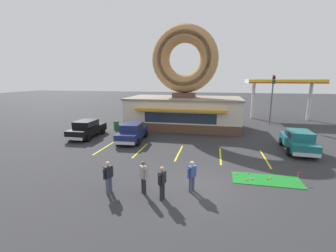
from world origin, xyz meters
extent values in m
plane|color=#2D2D30|center=(0.00, 0.00, 0.00)|extent=(160.00, 160.00, 0.00)
cube|color=brown|center=(-2.88, 14.00, 0.45)|extent=(12.00, 6.00, 0.90)
cube|color=beige|center=(-2.88, 14.00, 2.05)|extent=(12.00, 6.00, 2.30)
cube|color=gray|center=(-2.88, 14.00, 3.28)|extent=(12.30, 6.30, 0.16)
cube|color=orange|center=(-2.88, 10.70, 2.35)|extent=(9.00, 0.60, 0.20)
cube|color=#232D3D|center=(-2.88, 10.98, 1.55)|extent=(7.20, 0.03, 1.00)
cube|color=brown|center=(-2.88, 14.00, 3.61)|extent=(2.40, 1.80, 0.50)
torus|color=#B27F4C|center=(-2.88, 14.00, 7.41)|extent=(7.10, 1.90, 7.10)
torus|color=tan|center=(-2.88, 13.57, 7.41)|extent=(6.25, 1.05, 6.24)
cube|color=#197523|center=(3.42, 1.49, 0.01)|extent=(3.57, 1.52, 0.03)
torus|color=#D8667F|center=(1.88, 1.92, 0.05)|extent=(0.13, 0.13, 0.04)
torus|color=brown|center=(3.51, 1.55, 0.05)|extent=(0.13, 0.13, 0.04)
torus|color=#D8667F|center=(2.65, 1.39, 0.05)|extent=(0.13, 0.13, 0.04)
torus|color=#D17F47|center=(3.67, 1.78, 0.05)|extent=(0.13, 0.13, 0.04)
torus|color=#D17F47|center=(2.56, 2.07, 0.05)|extent=(0.13, 0.13, 0.04)
torus|color=brown|center=(2.37, 1.16, 0.05)|extent=(0.13, 0.13, 0.04)
sphere|color=white|center=(2.36, 1.14, 0.05)|extent=(0.04, 0.04, 0.04)
cylinder|color=silver|center=(4.95, 1.54, 0.31)|extent=(0.01, 0.01, 0.55)
cube|color=red|center=(5.01, 1.54, 0.53)|extent=(0.12, 0.01, 0.08)
cube|color=#196066|center=(6.75, 7.32, 0.66)|extent=(2.04, 4.50, 0.68)
cube|color=#196066|center=(6.74, 7.17, 1.30)|extent=(1.69, 2.19, 0.60)
cube|color=#232D3D|center=(6.74, 7.17, 1.32)|extent=(1.71, 2.11, 0.36)
cube|color=silver|center=(6.89, 9.54, 0.42)|extent=(1.67, 0.21, 0.24)
cube|color=silver|center=(6.61, 5.09, 0.42)|extent=(1.67, 0.21, 0.24)
cylinder|color=black|center=(5.96, 8.73, 0.32)|extent=(0.26, 0.65, 0.64)
cylinder|color=black|center=(7.72, 8.62, 0.32)|extent=(0.26, 0.65, 0.64)
cylinder|color=black|center=(5.79, 6.01, 0.32)|extent=(0.26, 0.65, 0.64)
cylinder|color=black|center=(7.54, 5.90, 0.32)|extent=(0.26, 0.65, 0.64)
cube|color=black|center=(-11.11, 7.80, 0.66)|extent=(1.85, 4.43, 0.68)
cube|color=black|center=(-11.11, 7.65, 1.30)|extent=(1.60, 2.13, 0.60)
cube|color=#232D3D|center=(-11.11, 7.65, 1.32)|extent=(1.62, 2.05, 0.36)
cube|color=silver|center=(-11.16, 10.03, 0.42)|extent=(1.67, 0.13, 0.24)
cube|color=silver|center=(-11.07, 5.57, 0.42)|extent=(1.67, 0.13, 0.24)
cylinder|color=black|center=(-12.02, 9.14, 0.32)|extent=(0.23, 0.64, 0.64)
cylinder|color=black|center=(-10.26, 9.18, 0.32)|extent=(0.23, 0.64, 0.64)
cylinder|color=black|center=(-11.97, 6.42, 0.32)|extent=(0.23, 0.64, 0.64)
cylinder|color=black|center=(-10.21, 6.45, 0.32)|extent=(0.23, 0.64, 0.64)
cube|color=navy|center=(-6.50, 7.43, 0.66)|extent=(2.05, 4.51, 0.68)
cube|color=navy|center=(-6.49, 7.28, 1.30)|extent=(1.70, 2.20, 0.60)
cube|color=#232D3D|center=(-6.49, 7.28, 1.32)|extent=(1.72, 2.12, 0.36)
cube|color=silver|center=(-6.65, 9.65, 0.42)|extent=(1.67, 0.21, 0.24)
cube|color=silver|center=(-6.35, 5.20, 0.42)|extent=(1.67, 0.21, 0.24)
cylinder|color=black|center=(-7.47, 8.73, 0.32)|extent=(0.26, 0.65, 0.64)
cylinder|color=black|center=(-5.71, 8.85, 0.32)|extent=(0.26, 0.65, 0.64)
cylinder|color=black|center=(-7.28, 6.01, 0.32)|extent=(0.26, 0.65, 0.64)
cylinder|color=black|center=(-5.53, 6.13, 0.32)|extent=(0.26, 0.65, 0.64)
cylinder|color=#232328|center=(-1.68, -1.68, 0.39)|extent=(0.15, 0.15, 0.77)
cylinder|color=#232328|center=(-1.64, -1.48, 0.39)|extent=(0.15, 0.15, 0.77)
cube|color=black|center=(-1.66, -1.58, 1.05)|extent=(0.32, 0.42, 0.57)
cylinder|color=black|center=(-1.71, -1.82, 1.03)|extent=(0.10, 0.10, 0.52)
cylinder|color=black|center=(-1.61, -1.33, 1.03)|extent=(0.10, 0.10, 0.52)
sphere|color=tan|center=(-1.66, -1.58, 1.47)|extent=(0.21, 0.21, 0.21)
cylinder|color=#474C66|center=(-4.35, -1.61, 0.39)|extent=(0.15, 0.15, 0.78)
cylinder|color=#474C66|center=(-4.27, -1.42, 0.39)|extent=(0.15, 0.15, 0.78)
cube|color=black|center=(-4.31, -1.52, 1.06)|extent=(0.37, 0.44, 0.57)
cylinder|color=black|center=(-4.40, -1.75, 1.03)|extent=(0.10, 0.10, 0.52)
cylinder|color=black|center=(-4.21, -1.28, 1.03)|extent=(0.10, 0.10, 0.52)
sphere|color=beige|center=(-4.31, -1.52, 1.48)|extent=(0.21, 0.21, 0.21)
cylinder|color=#232328|center=(-2.72, -1.16, 0.40)|extent=(0.15, 0.15, 0.79)
cylinder|color=#232328|center=(-2.58, -1.31, 0.40)|extent=(0.15, 0.15, 0.79)
cube|color=gray|center=(-2.65, -1.23, 1.08)|extent=(0.43, 0.44, 0.58)
cylinder|color=gray|center=(-2.82, -1.05, 1.06)|extent=(0.10, 0.10, 0.53)
cylinder|color=gray|center=(-2.48, -1.42, 1.06)|extent=(0.10, 0.10, 0.53)
sphere|color=brown|center=(-2.65, -1.23, 1.51)|extent=(0.21, 0.21, 0.21)
cylinder|color=#474C66|center=(-0.49, -0.64, 0.38)|extent=(0.15, 0.15, 0.76)
cylinder|color=#474C66|center=(-0.37, -0.48, 0.38)|extent=(0.15, 0.15, 0.76)
cube|color=#33478C|center=(-0.43, -0.56, 1.04)|extent=(0.42, 0.45, 0.55)
cylinder|color=#33478C|center=(-0.58, -0.76, 1.01)|extent=(0.10, 0.10, 0.51)
cylinder|color=#33478C|center=(-0.28, -0.36, 1.01)|extent=(0.10, 0.10, 0.51)
sphere|color=tan|center=(-0.43, -0.56, 1.44)|extent=(0.20, 0.20, 0.20)
cylinder|color=#1E662D|center=(-9.73, 11.11, 0.47)|extent=(0.56, 0.56, 0.95)
torus|color=#123D1B|center=(-9.73, 11.11, 0.95)|extent=(0.57, 0.57, 0.05)
cylinder|color=#595B60|center=(7.01, 17.90, 2.90)|extent=(0.16, 0.16, 5.80)
cube|color=black|center=(7.01, 17.72, 5.25)|extent=(0.28, 0.24, 0.90)
sphere|color=red|center=(7.01, 17.60, 5.55)|extent=(0.18, 0.18, 0.18)
sphere|color=orange|center=(7.01, 17.60, 5.25)|extent=(0.18, 0.18, 0.18)
sphere|color=green|center=(7.01, 17.60, 4.95)|extent=(0.18, 0.18, 0.18)
cylinder|color=silver|center=(5.51, 21.72, 2.40)|extent=(0.40, 0.40, 4.80)
cylinder|color=silver|center=(12.51, 21.72, 2.40)|extent=(0.40, 0.40, 4.80)
cube|color=silver|center=(9.01, 21.72, 5.05)|extent=(9.00, 4.40, 0.50)
cube|color=yellow|center=(9.01, 19.50, 5.05)|extent=(9.00, 0.04, 0.44)
cube|color=red|center=(9.01, 19.48, 4.88)|extent=(9.00, 0.04, 0.12)
cube|color=yellow|center=(-7.96, 5.00, 0.00)|extent=(0.12, 3.60, 0.01)
cube|color=yellow|center=(-4.96, 5.00, 0.00)|extent=(0.12, 3.60, 0.01)
cube|color=yellow|center=(-1.96, 5.00, 0.00)|extent=(0.12, 3.60, 0.01)
cube|color=yellow|center=(1.04, 5.00, 0.00)|extent=(0.12, 3.60, 0.01)
cube|color=yellow|center=(4.04, 5.00, 0.00)|extent=(0.12, 3.60, 0.01)
camera|label=1|loc=(0.54, -10.66, 5.40)|focal=24.00mm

